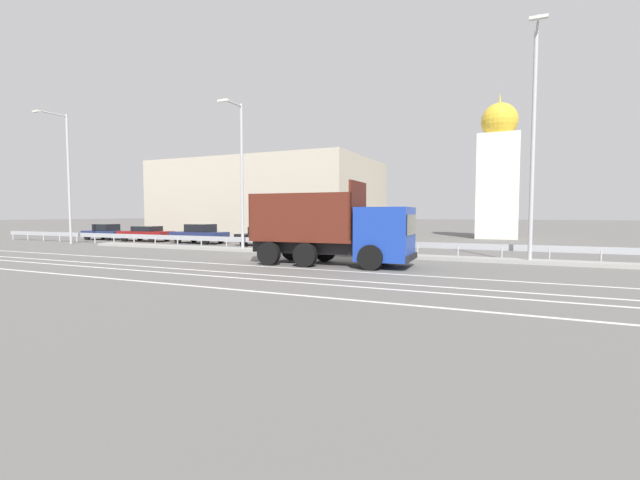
{
  "coord_description": "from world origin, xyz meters",
  "views": [
    {
      "loc": [
        11.0,
        -20.05,
        2.3
      ],
      "look_at": [
        2.02,
        -0.32,
        0.96
      ],
      "focal_mm": 24.0,
      "sensor_mm": 36.0,
      "label": 1
    }
  ],
  "objects_px": {
    "dump_truck": "(351,236)",
    "parked_car_1": "(146,233)",
    "parked_car_3": "(266,236)",
    "church_tower": "(498,173)",
    "street_lamp_0": "(66,173)",
    "parked_car_0": "(106,232)",
    "street_lamp_1": "(241,170)",
    "parked_car_2": "(200,234)",
    "street_lamp_2": "(533,138)",
    "parked_car_4": "(350,239)",
    "median_road_sign": "(294,234)"
  },
  "relations": [
    {
      "from": "dump_truck",
      "to": "street_lamp_2",
      "type": "distance_m",
      "value": 9.3
    },
    {
      "from": "street_lamp_1",
      "to": "church_tower",
      "type": "relative_size",
      "value": 0.67
    },
    {
      "from": "parked_car_2",
      "to": "median_road_sign",
      "type": "bearing_deg",
      "value": -110.3
    },
    {
      "from": "dump_truck",
      "to": "church_tower",
      "type": "xyz_separation_m",
      "value": [
        5.08,
        25.42,
        4.74
      ]
    },
    {
      "from": "parked_car_3",
      "to": "church_tower",
      "type": "bearing_deg",
      "value": 143.74
    },
    {
      "from": "parked_car_3",
      "to": "church_tower",
      "type": "distance_m",
      "value": 23.05
    },
    {
      "from": "street_lamp_0",
      "to": "parked_car_1",
      "type": "distance_m",
      "value": 7.3
    },
    {
      "from": "street_lamp_0",
      "to": "parked_car_1",
      "type": "relative_size",
      "value": 2.08
    },
    {
      "from": "parked_car_4",
      "to": "parked_car_1",
      "type": "bearing_deg",
      "value": 89.39
    },
    {
      "from": "parked_car_0",
      "to": "parked_car_3",
      "type": "distance_m",
      "value": 16.8
    },
    {
      "from": "street_lamp_2",
      "to": "parked_car_0",
      "type": "xyz_separation_m",
      "value": [
        -33.54,
        4.9,
        -5.0
      ]
    },
    {
      "from": "median_road_sign",
      "to": "parked_car_3",
      "type": "xyz_separation_m",
      "value": [
        -4.48,
        4.24,
        -0.44
      ]
    },
    {
      "from": "parked_car_0",
      "to": "parked_car_3",
      "type": "relative_size",
      "value": 0.86
    },
    {
      "from": "parked_car_1",
      "to": "church_tower",
      "type": "bearing_deg",
      "value": -61.6
    },
    {
      "from": "median_road_sign",
      "to": "parked_car_2",
      "type": "relative_size",
      "value": 0.48
    },
    {
      "from": "dump_truck",
      "to": "church_tower",
      "type": "distance_m",
      "value": 26.35
    },
    {
      "from": "parked_car_2",
      "to": "parked_car_3",
      "type": "distance_m",
      "value": 6.11
    },
    {
      "from": "street_lamp_0",
      "to": "street_lamp_1",
      "type": "height_order",
      "value": "street_lamp_0"
    },
    {
      "from": "parked_car_1",
      "to": "parked_car_2",
      "type": "relative_size",
      "value": 1.04
    },
    {
      "from": "parked_car_4",
      "to": "street_lamp_1",
      "type": "bearing_deg",
      "value": 129.69
    },
    {
      "from": "street_lamp_2",
      "to": "parked_car_0",
      "type": "distance_m",
      "value": 34.26
    },
    {
      "from": "median_road_sign",
      "to": "parked_car_2",
      "type": "bearing_deg",
      "value": 157.57
    },
    {
      "from": "dump_truck",
      "to": "median_road_sign",
      "type": "xyz_separation_m",
      "value": [
        -5.03,
        4.16,
        -0.21
      ]
    },
    {
      "from": "dump_truck",
      "to": "median_road_sign",
      "type": "height_order",
      "value": "dump_truck"
    },
    {
      "from": "parked_car_3",
      "to": "parked_car_0",
      "type": "bearing_deg",
      "value": -86.96
    },
    {
      "from": "parked_car_4",
      "to": "parked_car_3",
      "type": "bearing_deg",
      "value": 90.31
    },
    {
      "from": "parked_car_0",
      "to": "parked_car_3",
      "type": "bearing_deg",
      "value": -94.17
    },
    {
      "from": "street_lamp_0",
      "to": "church_tower",
      "type": "distance_m",
      "value": 36.43
    },
    {
      "from": "parked_car_1",
      "to": "street_lamp_1",
      "type": "bearing_deg",
      "value": -114.12
    },
    {
      "from": "street_lamp_0",
      "to": "parked_car_4",
      "type": "relative_size",
      "value": 2.14
    },
    {
      "from": "parked_car_4",
      "to": "dump_truck",
      "type": "bearing_deg",
      "value": -159.51
    },
    {
      "from": "street_lamp_2",
      "to": "parked_car_4",
      "type": "bearing_deg",
      "value": 156.36
    },
    {
      "from": "street_lamp_2",
      "to": "parked_car_1",
      "type": "relative_size",
      "value": 2.21
    },
    {
      "from": "median_road_sign",
      "to": "street_lamp_0",
      "type": "distance_m",
      "value": 19.8
    },
    {
      "from": "parked_car_2",
      "to": "parked_car_3",
      "type": "relative_size",
      "value": 0.98
    },
    {
      "from": "dump_truck",
      "to": "church_tower",
      "type": "height_order",
      "value": "church_tower"
    },
    {
      "from": "parked_car_0",
      "to": "church_tower",
      "type": "height_order",
      "value": "church_tower"
    },
    {
      "from": "street_lamp_1",
      "to": "church_tower",
      "type": "xyz_separation_m",
      "value": [
        13.64,
        21.45,
        1.18
      ]
    },
    {
      "from": "street_lamp_2",
      "to": "street_lamp_0",
      "type": "bearing_deg",
      "value": 179.85
    },
    {
      "from": "parked_car_1",
      "to": "parked_car_4",
      "type": "xyz_separation_m",
      "value": [
        18.15,
        -0.17,
        -0.04
      ]
    },
    {
      "from": "dump_truck",
      "to": "parked_car_3",
      "type": "bearing_deg",
      "value": -134.26
    },
    {
      "from": "dump_truck",
      "to": "median_road_sign",
      "type": "distance_m",
      "value": 6.53
    },
    {
      "from": "parked_car_3",
      "to": "church_tower",
      "type": "relative_size",
      "value": 0.35
    },
    {
      "from": "parked_car_1",
      "to": "parked_car_3",
      "type": "bearing_deg",
      "value": -95.11
    },
    {
      "from": "street_lamp_1",
      "to": "parked_car_2",
      "type": "relative_size",
      "value": 1.96
    },
    {
      "from": "parked_car_2",
      "to": "street_lamp_2",
      "type": "bearing_deg",
      "value": -99.35
    },
    {
      "from": "street_lamp_0",
      "to": "parked_car_0",
      "type": "distance_m",
      "value": 7.01
    },
    {
      "from": "median_road_sign",
      "to": "parked_car_1",
      "type": "height_order",
      "value": "median_road_sign"
    },
    {
      "from": "dump_truck",
      "to": "parked_car_1",
      "type": "height_order",
      "value": "dump_truck"
    },
    {
      "from": "street_lamp_1",
      "to": "parked_car_3",
      "type": "xyz_separation_m",
      "value": [
        -0.95,
        4.44,
        -4.21
      ]
    }
  ]
}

